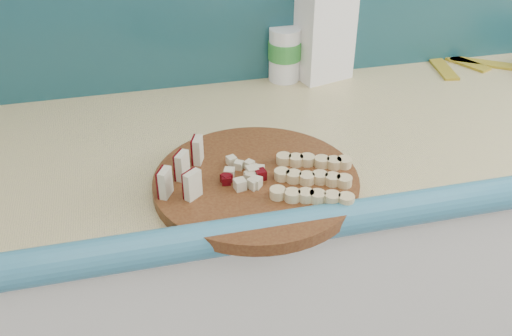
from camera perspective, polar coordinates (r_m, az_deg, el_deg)
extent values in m
cube|color=white|center=(1.59, 14.59, -9.93)|extent=(2.20, 0.60, 0.88)
cube|color=#D3C57B|center=(1.33, 17.30, 4.54)|extent=(2.20, 0.60, 0.03)
cylinder|color=#401C0D|center=(1.02, 0.00, -1.48)|extent=(0.48, 0.48, 0.02)
cube|color=beige|center=(0.97, -9.03, -1.48)|extent=(0.02, 0.03, 0.05)
cube|color=#450409|center=(0.97, -9.50, -1.44)|extent=(0.01, 0.03, 0.05)
cube|color=beige|center=(1.01, -7.35, 0.22)|extent=(0.02, 0.03, 0.05)
cube|color=#450409|center=(1.01, -7.81, 0.25)|extent=(0.01, 0.03, 0.05)
cube|color=beige|center=(1.05, -5.81, 1.79)|extent=(0.02, 0.03, 0.05)
cube|color=#450409|center=(1.05, -6.24, 1.82)|extent=(0.01, 0.03, 0.05)
cube|color=beige|center=(0.96, -6.33, -1.71)|extent=(0.02, 0.03, 0.05)
cube|color=#450409|center=(0.96, -6.82, -1.67)|extent=(0.01, 0.03, 0.05)
cube|color=beige|center=(1.01, -0.80, -0.45)|extent=(0.02, 0.02, 0.02)
cube|color=beige|center=(1.01, -0.42, -0.29)|extent=(0.02, 0.02, 0.02)
cube|color=#450409|center=(1.02, -0.28, 0.02)|extent=(0.02, 0.02, 0.02)
cube|color=beige|center=(1.02, -1.00, -0.15)|extent=(0.02, 0.02, 0.02)
cube|color=beige|center=(1.03, -1.19, 0.10)|extent=(0.02, 0.02, 0.02)
cube|color=beige|center=(1.03, -1.72, 0.26)|extent=(0.02, 0.02, 0.02)
cube|color=beige|center=(1.02, -1.69, -0.17)|extent=(0.02, 0.02, 0.02)
cube|color=beige|center=(1.02, -2.21, -0.22)|extent=(0.02, 0.02, 0.02)
cube|color=#450409|center=(1.01, -2.69, -0.48)|extent=(0.02, 0.02, 0.02)
cube|color=beige|center=(1.01, -1.90, -0.62)|extent=(0.02, 0.02, 0.02)
cube|color=beige|center=(1.00, -1.97, -0.93)|extent=(0.02, 0.02, 0.02)
cube|color=beige|center=(1.00, -1.35, -0.66)|extent=(0.02, 0.02, 0.02)
cube|color=beige|center=(1.00, -1.10, -0.89)|extent=(0.02, 0.02, 0.02)
cube|color=beige|center=(1.00, -0.54, -1.00)|extent=(0.02, 0.02, 0.02)
cube|color=#450409|center=(1.01, -0.78, -0.58)|extent=(0.02, 0.02, 0.02)
cylinder|color=#D1B980|center=(0.96, 2.27, -2.58)|extent=(0.03, 0.03, 0.02)
cylinder|color=#D1B980|center=(0.96, 3.58, -2.68)|extent=(0.03, 0.03, 0.02)
cylinder|color=#D1B980|center=(0.96, 4.90, -2.78)|extent=(0.03, 0.03, 0.02)
cylinder|color=#D1B980|center=(0.96, 6.21, -2.88)|extent=(0.03, 0.03, 0.02)
cylinder|color=#D1B980|center=(0.96, 7.53, -2.98)|extent=(0.03, 0.03, 0.02)
cylinder|color=#D1B980|center=(0.96, 8.85, -3.07)|extent=(0.03, 0.03, 0.02)
cylinder|color=#D1B980|center=(1.00, 2.59, -0.75)|extent=(0.03, 0.03, 0.02)
cylinder|color=#D1B980|center=(1.00, 3.85, -0.85)|extent=(0.03, 0.03, 0.02)
cylinder|color=#D1B980|center=(1.00, 5.10, -0.94)|extent=(0.03, 0.03, 0.02)
cylinder|color=#D1B980|center=(1.00, 6.36, -1.04)|extent=(0.03, 0.03, 0.02)
cylinder|color=#D1B980|center=(1.00, 7.61, -1.13)|extent=(0.03, 0.03, 0.02)
cylinder|color=#D1B980|center=(1.00, 8.87, -1.22)|extent=(0.03, 0.03, 0.02)
cylinder|color=#D1B980|center=(1.05, 2.89, 0.91)|extent=(0.03, 0.03, 0.02)
cylinder|color=#D1B980|center=(1.05, 4.08, 0.83)|extent=(0.03, 0.03, 0.02)
cylinder|color=#D1B980|center=(1.05, 5.28, 0.74)|extent=(0.03, 0.03, 0.02)
cylinder|color=#D1B980|center=(1.05, 6.48, 0.65)|extent=(0.03, 0.03, 0.02)
cylinder|color=#D1B980|center=(1.05, 7.68, 0.56)|extent=(0.03, 0.03, 0.02)
cylinder|color=#D1B980|center=(1.05, 8.88, 0.47)|extent=(0.03, 0.03, 0.02)
cube|color=white|center=(1.42, 6.81, 13.10)|extent=(0.15, 0.12, 0.22)
cylinder|color=white|center=(1.41, 2.87, 11.28)|extent=(0.08, 0.08, 0.13)
cylinder|color=green|center=(1.41, 2.88, 11.69)|extent=(0.08, 0.08, 0.04)
cube|color=gold|center=(1.58, 18.00, 9.69)|extent=(0.06, 0.17, 0.01)
cube|color=gold|center=(1.63, 19.62, 10.10)|extent=(0.11, 0.17, 0.01)
cube|color=gold|center=(1.63, 21.80, 9.71)|extent=(0.16, 0.13, 0.01)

